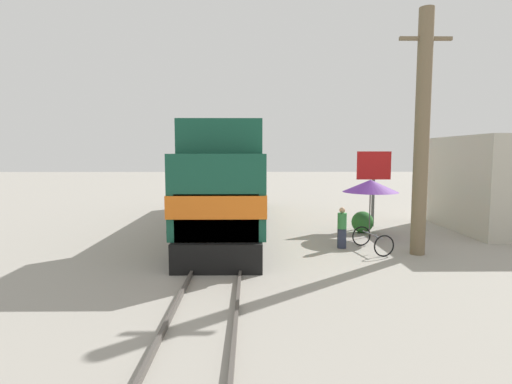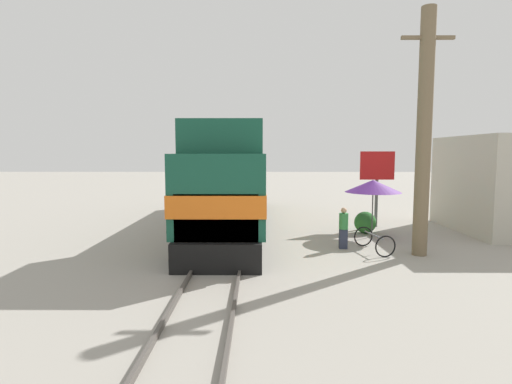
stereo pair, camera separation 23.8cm
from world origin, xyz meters
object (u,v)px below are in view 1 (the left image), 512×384
object	(u,v)px
locomotive	(229,187)
vendor_umbrella	(370,186)
utility_pole	(422,133)
billboard_sign	(374,171)
person_bystander	(342,226)
bicycle	(372,240)

from	to	relation	value
locomotive	vendor_umbrella	size ratio (longest dim) A/B	6.72
utility_pole	vendor_umbrella	xyz separation A→B (m)	(-0.84, 3.01, -2.09)
billboard_sign	person_bystander	bearing A→B (deg)	-119.35
vendor_umbrella	bicycle	size ratio (longest dim) A/B	1.33
utility_pole	billboard_sign	world-z (taller)	utility_pole
billboard_sign	bicycle	bearing A→B (deg)	-107.07
bicycle	person_bystander	bearing A→B (deg)	146.23
billboard_sign	person_bystander	distance (m)	5.54
vendor_umbrella	billboard_sign	world-z (taller)	billboard_sign
vendor_umbrella	utility_pole	bearing A→B (deg)	-74.44
utility_pole	person_bystander	world-z (taller)	utility_pole
locomotive	person_bystander	size ratio (longest dim) A/B	10.55
billboard_sign	person_bystander	size ratio (longest dim) A/B	2.34
locomotive	billboard_sign	xyz separation A→B (m)	(7.04, 0.11, 0.76)
bicycle	locomotive	bearing A→B (deg)	127.42
locomotive	utility_pole	size ratio (longest dim) A/B	1.95
person_bystander	vendor_umbrella	bearing A→B (deg)	51.44
locomotive	bicycle	xyz separation A→B (m)	(5.51, -4.87, -1.56)
billboard_sign	utility_pole	bearing A→B (deg)	-90.44
locomotive	person_bystander	world-z (taller)	locomotive
utility_pole	person_bystander	xyz separation A→B (m)	(-2.51, 0.90, -3.45)
vendor_umbrella	bicycle	distance (m)	3.18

